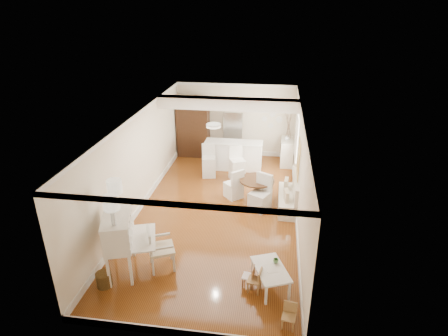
% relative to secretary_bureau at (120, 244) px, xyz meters
% --- Properties ---
extents(room, '(9.00, 9.04, 2.82)m').
position_rel_secretary_bureau_xyz_m(room, '(1.74, 3.22, 1.26)').
color(room, brown).
rests_on(room, ground).
extents(secretary_bureau, '(1.43, 1.45, 1.45)m').
position_rel_secretary_bureau_xyz_m(secretary_bureau, '(0.00, 0.00, 0.00)').
color(secretary_bureau, white).
rests_on(secretary_bureau, ground).
extents(gustavian_armchair, '(0.79, 0.79, 1.04)m').
position_rel_secretary_bureau_xyz_m(gustavian_armchair, '(0.85, 0.26, -0.20)').
color(gustavian_armchair, silver).
rests_on(gustavian_armchair, ground).
extents(wicker_basket, '(0.34, 0.34, 0.33)m').
position_rel_secretary_bureau_xyz_m(wicker_basket, '(-0.20, -0.52, -0.56)').
color(wicker_basket, brown).
rests_on(wicker_basket, ground).
extents(kids_table, '(0.92, 1.14, 0.49)m').
position_rel_secretary_bureau_xyz_m(kids_table, '(3.30, -0.07, -0.48)').
color(kids_table, white).
rests_on(kids_table, ground).
extents(kids_chair_a, '(0.32, 0.32, 0.57)m').
position_rel_secretary_bureau_xyz_m(kids_chair_a, '(2.97, -0.22, -0.44)').
color(kids_chair_a, '#A97F4D').
rests_on(kids_chair_a, ground).
extents(kids_chair_b, '(0.28, 0.28, 0.50)m').
position_rel_secretary_bureau_xyz_m(kids_chair_b, '(2.83, -0.08, -0.47)').
color(kids_chair_b, '#AA744D').
rests_on(kids_chair_b, ground).
extents(kids_chair_c, '(0.29, 0.29, 0.52)m').
position_rel_secretary_bureau_xyz_m(kids_chair_c, '(3.67, -1.09, -0.46)').
color(kids_chair_c, '#AA814D').
rests_on(kids_chair_c, ground).
extents(banquette, '(0.52, 1.60, 0.98)m').
position_rel_secretary_bureau_xyz_m(banquette, '(3.69, 3.40, -0.23)').
color(banquette, silver).
rests_on(banquette, ground).
extents(dining_table, '(1.06, 1.06, 0.72)m').
position_rel_secretary_bureau_xyz_m(dining_table, '(2.78, 3.68, -0.36)').
color(dining_table, '#482B17').
rests_on(dining_table, ground).
extents(slip_chair_near, '(0.70, 0.71, 1.07)m').
position_rel_secretary_bureau_xyz_m(slip_chair_near, '(2.90, 3.19, -0.19)').
color(slip_chair_near, silver).
rests_on(slip_chair_near, ground).
extents(slip_chair_far, '(0.66, 0.66, 0.96)m').
position_rel_secretary_bureau_xyz_m(slip_chair_far, '(2.06, 3.82, -0.24)').
color(slip_chair_far, white).
rests_on(slip_chair_far, ground).
extents(breakfast_counter, '(2.05, 0.65, 1.03)m').
position_rel_secretary_bureau_xyz_m(breakfast_counter, '(1.80, 6.00, -0.21)').
color(breakfast_counter, white).
rests_on(breakfast_counter, ground).
extents(bar_stool_left, '(0.53, 0.53, 1.14)m').
position_rel_secretary_bureau_xyz_m(bar_stool_left, '(1.03, 5.23, -0.16)').
color(bar_stool_left, silver).
rests_on(bar_stool_left, ground).
extents(bar_stool_right, '(0.61, 0.61, 1.15)m').
position_rel_secretary_bureau_xyz_m(bar_stool_right, '(2.03, 5.11, -0.15)').
color(bar_stool_right, white).
rests_on(bar_stool_right, ground).
extents(pantry_cabinet, '(1.20, 0.60, 2.30)m').
position_rel_secretary_bureau_xyz_m(pantry_cabinet, '(0.10, 7.08, 0.43)').
color(pantry_cabinet, '#381E11').
rests_on(pantry_cabinet, ground).
extents(fridge, '(0.75, 0.65, 1.80)m').
position_rel_secretary_bureau_xyz_m(fridge, '(2.00, 7.05, 0.18)').
color(fridge, silver).
rests_on(fridge, ground).
extents(sideboard, '(0.45, 1.00, 0.95)m').
position_rel_secretary_bureau_xyz_m(sideboard, '(3.70, 6.71, -0.25)').
color(sideboard, silver).
rests_on(sideboard, ground).
extents(pencil_cup, '(0.15, 0.15, 0.09)m').
position_rel_secretary_bureau_xyz_m(pencil_cup, '(3.40, 0.14, -0.18)').
color(pencil_cup, '#5A8F53').
rests_on(pencil_cup, kids_table).
extents(branch_vase, '(0.18, 0.18, 0.19)m').
position_rel_secretary_bureau_xyz_m(branch_vase, '(3.67, 6.68, 0.32)').
color(branch_vase, white).
rests_on(branch_vase, sideboard).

